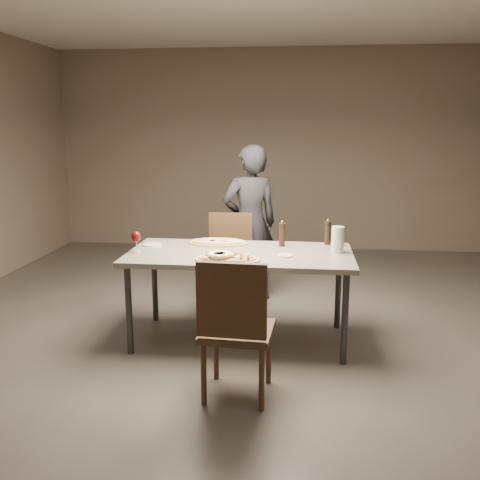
# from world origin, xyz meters

# --- Properties ---
(room) EXTENTS (7.00, 7.00, 7.00)m
(room) POSITION_xyz_m (0.00, 0.00, 1.40)
(room) COLOR #534E48
(room) RESTS_ON ground
(dining_table) EXTENTS (1.80, 0.90, 0.75)m
(dining_table) POSITION_xyz_m (0.00, 0.00, 0.69)
(dining_table) COLOR gray
(dining_table) RESTS_ON ground
(zucchini_pizza) EXTENTS (0.50, 0.27, 0.05)m
(zucchini_pizza) POSITION_xyz_m (-0.06, -0.28, 0.77)
(zucchini_pizza) COLOR tan
(zucchini_pizza) RESTS_ON dining_table
(ham_pizza) EXTENTS (0.51, 0.28, 0.04)m
(ham_pizza) POSITION_xyz_m (-0.22, 0.28, 0.77)
(ham_pizza) COLOR tan
(ham_pizza) RESTS_ON dining_table
(bread_basket) EXTENTS (0.19, 0.19, 0.07)m
(bread_basket) POSITION_xyz_m (-0.12, -0.31, 0.79)
(bread_basket) COLOR beige
(bread_basket) RESTS_ON dining_table
(oil_dish) EXTENTS (0.13, 0.13, 0.01)m
(oil_dish) POSITION_xyz_m (0.36, -0.11, 0.76)
(oil_dish) COLOR white
(oil_dish) RESTS_ON dining_table
(pepper_mill_left) EXTENTS (0.06, 0.06, 0.22)m
(pepper_mill_left) POSITION_xyz_m (0.33, 0.25, 0.85)
(pepper_mill_left) COLOR black
(pepper_mill_left) RESTS_ON dining_table
(pepper_mill_right) EXTENTS (0.06, 0.06, 0.22)m
(pepper_mill_right) POSITION_xyz_m (0.71, 0.37, 0.85)
(pepper_mill_right) COLOR black
(pepper_mill_right) RESTS_ON dining_table
(carafe) EXTENTS (0.10, 0.10, 0.21)m
(carafe) POSITION_xyz_m (0.78, 0.08, 0.86)
(carafe) COLOR silver
(carafe) RESTS_ON dining_table
(wine_glass) EXTENTS (0.08, 0.08, 0.17)m
(wine_glass) POSITION_xyz_m (-0.83, -0.08, 0.87)
(wine_glass) COLOR silver
(wine_glass) RESTS_ON dining_table
(side_plate) EXTENTS (0.16, 0.16, 0.01)m
(side_plate) POSITION_xyz_m (-0.77, 0.16, 0.76)
(side_plate) COLOR white
(side_plate) RESTS_ON dining_table
(chair_near) EXTENTS (0.48, 0.48, 0.95)m
(chair_near) POSITION_xyz_m (0.08, -1.00, 0.53)
(chair_near) COLOR #422D1B
(chair_near) RESTS_ON ground
(chair_far) EXTENTS (0.45, 0.45, 0.93)m
(chair_far) POSITION_xyz_m (-0.18, 0.74, 0.52)
(chair_far) COLOR #422D1B
(chair_far) RESTS_ON ground
(diner) EXTENTS (0.68, 0.57, 1.57)m
(diner) POSITION_xyz_m (-0.02, 1.09, 0.78)
(diner) COLOR black
(diner) RESTS_ON ground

